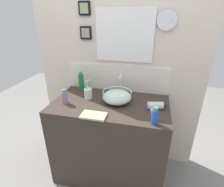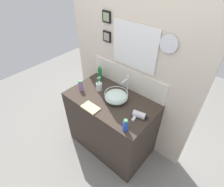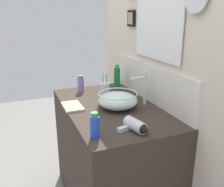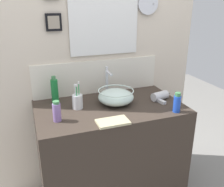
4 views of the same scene
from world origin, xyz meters
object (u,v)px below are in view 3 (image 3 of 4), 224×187
Objects in this scene: shampoo_bottle at (81,84)px; spray_bottle at (95,126)px; faucet at (143,86)px; hand_towel at (72,106)px; glass_bowl_sink at (118,100)px; toothbrush_cup at (105,89)px; hair_drier at (136,126)px; lotion_bottle at (117,78)px.

shampoo_bottle is 0.84m from spray_bottle.
hand_towel is at bearing -105.07° from faucet.
toothbrush_cup reaches higher than glass_bowl_sink.
glass_bowl_sink is 0.49m from shampoo_bottle.
hair_drier is 1.29× the size of spray_bottle.
hand_towel is at bearing -57.41° from lotion_bottle.
toothbrush_cup is 0.36m from hand_towel.
glass_bowl_sink is at bearing -3.26° from toothbrush_cup.
lotion_bottle is at bearing 157.61° from glass_bowl_sink.
spray_bottle is at bearing -10.15° from shampoo_bottle.
spray_bottle is at bearing -53.82° from faucet.
toothbrush_cup is at bearing 176.74° from glass_bowl_sink.
shampoo_bottle is at bearing -137.68° from toothbrush_cup.
faucet is at bearing 126.18° from spray_bottle.
hair_drier is (0.37, -0.05, -0.03)m from glass_bowl_sink.
hair_drier is at bearing -5.55° from toothbrush_cup.
toothbrush_cup is 0.72m from spray_bottle.
toothbrush_cup is (-0.30, -0.18, -0.09)m from faucet.
lotion_bottle reaches higher than hair_drier.
hand_towel is at bearing -62.31° from toothbrush_cup.
hair_drier is at bearing -33.57° from faucet.
spray_bottle reaches higher than hand_towel.
glass_bowl_sink is 0.38m from hair_drier.
toothbrush_cup is 0.94× the size of lotion_bottle.
hair_drier is at bearing -7.36° from glass_bowl_sink.
spray_bottle reaches higher than hair_drier.
spray_bottle is at bearing -30.54° from lotion_bottle.
faucet reaches higher than hand_towel.
hand_towel is at bearing -114.30° from glass_bowl_sink.
faucet is at bearing 146.43° from hair_drier.
toothbrush_cup is 1.39× the size of spray_bottle.
spray_bottle is 0.70× the size of hand_towel.
lotion_bottle is at bearing 84.15° from shampoo_bottle.
spray_bottle is 0.92m from lotion_bottle.
hand_towel is at bearing -24.68° from shampoo_bottle.
hand_towel is (0.34, -0.16, -0.06)m from shampoo_bottle.
faucet reaches higher than shampoo_bottle.
hand_towel is (-0.51, -0.25, -0.02)m from hair_drier.
toothbrush_cup reaches higher than spray_bottle.
lotion_bottle is at bearing -177.42° from faucet.
hand_towel is (-0.13, -0.50, -0.13)m from faucet.
shampoo_bottle is at bearing -173.76° from hair_drier.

